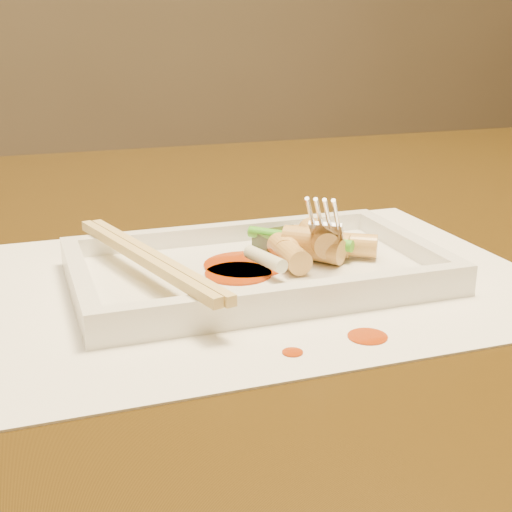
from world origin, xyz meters
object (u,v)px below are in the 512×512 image
object	(u,v)px
table	(236,329)
chopstick_a	(142,258)
fork	(337,157)
placemat	(256,281)
plate_base	(256,274)

from	to	relation	value
table	chopstick_a	size ratio (longest dim) A/B	7.06
table	chopstick_a	world-z (taller)	chopstick_a
fork	placemat	bearing A→B (deg)	-165.58
table	chopstick_a	xyz separation A→B (m)	(-0.11, -0.14, 0.13)
placemat	plate_base	world-z (taller)	plate_base
table	placemat	xyz separation A→B (m)	(-0.03, -0.14, 0.10)
plate_base	chopstick_a	world-z (taller)	chopstick_a
chopstick_a	placemat	bearing A→B (deg)	0.00
table	plate_base	distance (m)	0.18
placemat	plate_base	bearing A→B (deg)	0.00
table	chopstick_a	distance (m)	0.22
chopstick_a	fork	distance (m)	0.16
placemat	table	bearing A→B (deg)	78.71
table	plate_base	xyz separation A→B (m)	(-0.03, -0.14, 0.11)
chopstick_a	fork	size ratio (longest dim) A/B	1.42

